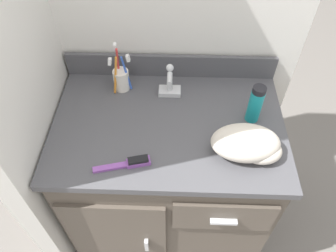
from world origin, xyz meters
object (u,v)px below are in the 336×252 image
object	(u,v)px
shaving_cream_can	(255,104)
hand_towel	(249,144)
toothbrush_cup	(121,78)
hairbrush	(130,163)

from	to	relation	value
shaving_cream_can	hand_towel	world-z (taller)	shaving_cream_can
toothbrush_cup	hand_towel	world-z (taller)	toothbrush_cup
toothbrush_cup	shaving_cream_can	bearing A→B (deg)	-16.62
shaving_cream_can	hairbrush	size ratio (longest dim) A/B	0.81
toothbrush_cup	hairbrush	bearing A→B (deg)	-78.94
shaving_cream_can	hand_towel	xyz separation A→B (m)	(-0.04, -0.17, -0.03)
hand_towel	hairbrush	bearing A→B (deg)	-170.91
shaving_cream_can	hand_towel	distance (m)	0.17
shaving_cream_can	hairbrush	bearing A→B (deg)	-152.60
shaving_cream_can	hairbrush	xyz separation A→B (m)	(-0.45, -0.23, -0.07)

